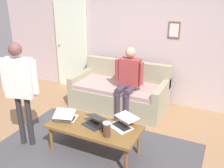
{
  "coord_description": "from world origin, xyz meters",
  "views": [
    {
      "loc": [
        -1.67,
        2.62,
        2.26
      ],
      "look_at": [
        -0.05,
        -0.77,
        0.8
      ],
      "focal_mm": 39.85,
      "sensor_mm": 36.0,
      "label": 1
    }
  ],
  "objects_px": {
    "interior_door": "(71,45)",
    "laptop_left": "(94,122)",
    "laptop_right": "(66,117)",
    "person_seated": "(128,78)",
    "person_standing": "(20,83)",
    "coffee_table": "(94,129)",
    "couch": "(120,93)",
    "french_press": "(107,129)",
    "laptop_center": "(123,123)"
  },
  "relations": [
    {
      "from": "french_press",
      "to": "person_seated",
      "type": "bearing_deg",
      "value": -78.68
    },
    {
      "from": "laptop_right",
      "to": "french_press",
      "type": "distance_m",
      "value": 0.75
    },
    {
      "from": "coffee_table",
      "to": "laptop_right",
      "type": "distance_m",
      "value": 0.48
    },
    {
      "from": "couch",
      "to": "person_seated",
      "type": "height_order",
      "value": "person_seated"
    },
    {
      "from": "laptop_center",
      "to": "french_press",
      "type": "bearing_deg",
      "value": 72.98
    },
    {
      "from": "laptop_right",
      "to": "laptop_left",
      "type": "bearing_deg",
      "value": -174.49
    },
    {
      "from": "interior_door",
      "to": "laptop_left",
      "type": "distance_m",
      "value": 2.76
    },
    {
      "from": "french_press",
      "to": "couch",
      "type": "bearing_deg",
      "value": -71.87
    },
    {
      "from": "laptop_right",
      "to": "person_seated",
      "type": "bearing_deg",
      "value": -108.57
    },
    {
      "from": "coffee_table",
      "to": "laptop_center",
      "type": "distance_m",
      "value": 0.41
    },
    {
      "from": "couch",
      "to": "laptop_right",
      "type": "bearing_deg",
      "value": 83.19
    },
    {
      "from": "laptop_center",
      "to": "laptop_right",
      "type": "xyz_separation_m",
      "value": [
        0.83,
        0.18,
        -0.0
      ]
    },
    {
      "from": "laptop_left",
      "to": "laptop_right",
      "type": "xyz_separation_m",
      "value": [
        0.46,
        0.04,
        0.01
      ]
    },
    {
      "from": "interior_door",
      "to": "laptop_right",
      "type": "bearing_deg",
      "value": 121.62
    },
    {
      "from": "couch",
      "to": "laptop_center",
      "type": "distance_m",
      "value": 1.53
    },
    {
      "from": "french_press",
      "to": "interior_door",
      "type": "bearing_deg",
      "value": -47.72
    },
    {
      "from": "coffee_table",
      "to": "person_seated",
      "type": "bearing_deg",
      "value": -89.08
    },
    {
      "from": "couch",
      "to": "french_press",
      "type": "distance_m",
      "value": 1.79
    },
    {
      "from": "interior_door",
      "to": "person_seated",
      "type": "height_order",
      "value": "interior_door"
    },
    {
      "from": "person_standing",
      "to": "coffee_table",
      "type": "bearing_deg",
      "value": -166.02
    },
    {
      "from": "interior_door",
      "to": "french_press",
      "type": "relative_size",
      "value": 8.98
    },
    {
      "from": "interior_door",
      "to": "laptop_left",
      "type": "xyz_separation_m",
      "value": [
        -1.75,
        2.06,
        -0.54
      ]
    },
    {
      "from": "couch",
      "to": "laptop_left",
      "type": "bearing_deg",
      "value": 100.11
    },
    {
      "from": "laptop_center",
      "to": "person_seated",
      "type": "xyz_separation_m",
      "value": [
        0.39,
        -1.15,
        0.24
      ]
    },
    {
      "from": "french_press",
      "to": "laptop_left",
      "type": "bearing_deg",
      "value": -32.04
    },
    {
      "from": "couch",
      "to": "person_seated",
      "type": "distance_m",
      "value": 0.55
    },
    {
      "from": "laptop_right",
      "to": "french_press",
      "type": "relative_size",
      "value": 1.66
    },
    {
      "from": "interior_door",
      "to": "laptop_left",
      "type": "height_order",
      "value": "interior_door"
    },
    {
      "from": "coffee_table",
      "to": "laptop_left",
      "type": "distance_m",
      "value": 0.09
    },
    {
      "from": "laptop_left",
      "to": "person_standing",
      "type": "height_order",
      "value": "person_standing"
    },
    {
      "from": "interior_door",
      "to": "person_seated",
      "type": "xyz_separation_m",
      "value": [
        -1.74,
        0.77,
        -0.3
      ]
    },
    {
      "from": "laptop_left",
      "to": "french_press",
      "type": "bearing_deg",
      "value": 147.96
    },
    {
      "from": "french_press",
      "to": "person_standing",
      "type": "xyz_separation_m",
      "value": [
        1.31,
        0.11,
        0.47
      ]
    },
    {
      "from": "laptop_left",
      "to": "person_seated",
      "type": "bearing_deg",
      "value": -89.59
    },
    {
      "from": "person_seated",
      "to": "laptop_right",
      "type": "bearing_deg",
      "value": 71.43
    },
    {
      "from": "laptop_right",
      "to": "person_standing",
      "type": "xyz_separation_m",
      "value": [
        0.57,
        0.24,
        0.53
      ]
    },
    {
      "from": "couch",
      "to": "interior_door",
      "type": "bearing_deg",
      "value": -20.27
    },
    {
      "from": "couch",
      "to": "laptop_left",
      "type": "distance_m",
      "value": 1.55
    },
    {
      "from": "couch",
      "to": "french_press",
      "type": "height_order",
      "value": "couch"
    },
    {
      "from": "interior_door",
      "to": "person_standing",
      "type": "relative_size",
      "value": 1.3
    },
    {
      "from": "coffee_table",
      "to": "laptop_right",
      "type": "xyz_separation_m",
      "value": [
        0.47,
        0.02,
        0.09
      ]
    },
    {
      "from": "laptop_left",
      "to": "french_press",
      "type": "xyz_separation_m",
      "value": [
        -0.28,
        0.18,
        0.06
      ]
    },
    {
      "from": "laptop_right",
      "to": "person_standing",
      "type": "relative_size",
      "value": 0.24
    },
    {
      "from": "coffee_table",
      "to": "laptop_left",
      "type": "xyz_separation_m",
      "value": [
        0.01,
        -0.03,
        0.09
      ]
    },
    {
      "from": "french_press",
      "to": "person_standing",
      "type": "relative_size",
      "value": 0.14
    },
    {
      "from": "person_standing",
      "to": "couch",
      "type": "bearing_deg",
      "value": -112.82
    },
    {
      "from": "laptop_left",
      "to": "laptop_right",
      "type": "distance_m",
      "value": 0.46
    },
    {
      "from": "person_seated",
      "to": "laptop_left",
      "type": "bearing_deg",
      "value": 90.41
    },
    {
      "from": "coffee_table",
      "to": "laptop_right",
      "type": "height_order",
      "value": "laptop_right"
    },
    {
      "from": "person_seated",
      "to": "interior_door",
      "type": "bearing_deg",
      "value": -23.96
    }
  ]
}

